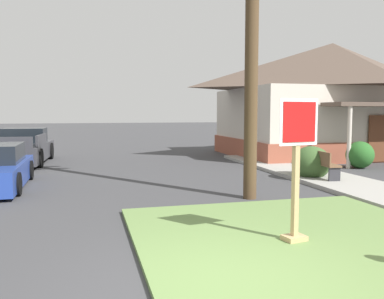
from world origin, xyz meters
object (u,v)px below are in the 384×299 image
at_px(pickup_truck_charcoal, 22,149).
at_px(street_bench, 321,163).
at_px(manhole_cover, 194,222).
at_px(utility_pole, 252,10).
at_px(stop_sign, 296,171).

relative_size(pickup_truck_charcoal, street_bench, 3.19).
bearing_deg(pickup_truck_charcoal, street_bench, -36.13).
height_order(manhole_cover, utility_pole, utility_pole).
distance_m(manhole_cover, street_bench, 6.33).
bearing_deg(manhole_cover, stop_sign, -54.24).
distance_m(stop_sign, street_bench, 6.67).
height_order(manhole_cover, pickup_truck_charcoal, pickup_truck_charcoal).
xyz_separation_m(pickup_truck_charcoal, utility_pole, (6.65, -9.02, 4.04)).
relative_size(manhole_cover, street_bench, 0.43).
relative_size(street_bench, utility_pole, 0.18).
bearing_deg(pickup_truck_charcoal, utility_pole, -53.59).
distance_m(pickup_truck_charcoal, street_bench, 12.18).
xyz_separation_m(manhole_cover, pickup_truck_charcoal, (-4.71, 10.84, 0.61)).
xyz_separation_m(stop_sign, pickup_truck_charcoal, (-5.95, 12.57, -0.60)).
relative_size(stop_sign, manhole_cover, 3.30).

